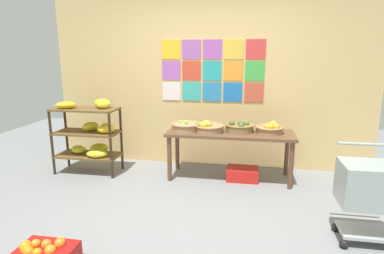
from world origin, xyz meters
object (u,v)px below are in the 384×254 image
object	(u,v)px
produce_crate_under_table	(242,174)
shopping_cart	(370,188)
display_table	(230,137)
fruit_basket_centre	(209,127)
fruit_basket_right	(240,127)
banana_shelf_unit	(91,132)
fruit_basket_back_left	(186,126)
fruit_basket_back_right	(270,128)

from	to	relation	value
produce_crate_under_table	shopping_cart	bearing A→B (deg)	-49.10
shopping_cart	produce_crate_under_table	bearing A→B (deg)	117.41
display_table	fruit_basket_centre	distance (m)	0.33
fruit_basket_centre	fruit_basket_right	bearing A→B (deg)	11.55
banana_shelf_unit	fruit_basket_back_left	distance (m)	1.38
display_table	fruit_basket_right	size ratio (longest dim) A/B	4.39
fruit_basket_back_right	fruit_basket_back_left	size ratio (longest dim) A/B	0.94
produce_crate_under_table	fruit_basket_back_left	bearing A→B (deg)	179.95
fruit_basket_right	shopping_cart	world-z (taller)	shopping_cart
produce_crate_under_table	shopping_cart	distance (m)	1.80
banana_shelf_unit	fruit_basket_right	distance (m)	2.11
fruit_basket_back_right	fruit_basket_centre	bearing A→B (deg)	-174.80
fruit_basket_back_left	display_table	bearing A→B (deg)	4.32
fruit_basket_back_left	produce_crate_under_table	bearing A→B (deg)	-0.05
fruit_basket_back_right	banana_shelf_unit	bearing A→B (deg)	-177.22
fruit_basket_back_left	fruit_basket_right	xyz separation A→B (m)	(0.73, 0.07, 0.00)
fruit_basket_centre	fruit_basket_right	distance (m)	0.42
fruit_basket_centre	produce_crate_under_table	size ratio (longest dim) A/B	0.93
display_table	shopping_cart	xyz separation A→B (m)	(1.33, -1.36, -0.06)
fruit_basket_back_right	shopping_cart	world-z (taller)	shopping_cart
produce_crate_under_table	fruit_basket_back_right	bearing A→B (deg)	10.43
fruit_basket_back_left	fruit_basket_back_right	bearing A→B (deg)	3.15
fruit_basket_back_right	shopping_cart	size ratio (longest dim) A/B	0.43
banana_shelf_unit	fruit_basket_centre	distance (m)	1.70
shopping_cart	fruit_basket_back_right	bearing A→B (deg)	106.55
banana_shelf_unit	fruit_basket_back_right	distance (m)	2.51
shopping_cart	display_table	bearing A→B (deg)	120.71
fruit_basket_back_right	fruit_basket_back_left	distance (m)	1.13
banana_shelf_unit	fruit_basket_right	size ratio (longest dim) A/B	2.77
fruit_basket_centre	shopping_cart	bearing A→B (deg)	-38.98
fruit_basket_back_right	fruit_basket_right	xyz separation A→B (m)	(-0.40, 0.01, 0.00)
banana_shelf_unit	produce_crate_under_table	distance (m)	2.23
display_table	produce_crate_under_table	bearing A→B (deg)	-14.09
fruit_basket_back_left	banana_shelf_unit	bearing A→B (deg)	-177.52
fruit_basket_back_left	fruit_basket_right	size ratio (longest dim) A/B	1.03
fruit_basket_back_right	fruit_basket_centre	world-z (taller)	fruit_basket_centre
fruit_basket_back_right	fruit_basket_right	distance (m)	0.40
fruit_basket_back_right	fruit_basket_right	world-z (taller)	fruit_basket_right
display_table	fruit_basket_right	distance (m)	0.19
fruit_basket_centre	shopping_cart	world-z (taller)	shopping_cart
fruit_basket_right	shopping_cart	distance (m)	1.85
display_table	shopping_cart	size ratio (longest dim) A/B	1.93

